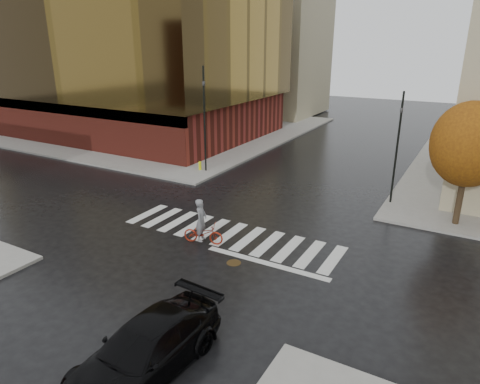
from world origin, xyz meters
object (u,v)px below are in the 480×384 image
at_px(sedan, 146,349).
at_px(cyclist, 203,228).
at_px(traffic_light_nw, 204,112).
at_px(fire_hydrant, 200,165).
at_px(traffic_light_ne, 398,142).

relative_size(sedan, cyclist, 2.42).
height_order(traffic_light_nw, fire_hydrant, traffic_light_nw).
bearing_deg(traffic_light_nw, cyclist, 57.46).
height_order(sedan, fire_hydrant, sedan).
bearing_deg(sedan, fire_hydrant, 124.02).
bearing_deg(traffic_light_nw, traffic_light_ne, 114.22).
relative_size(sedan, traffic_light_ne, 0.83).
bearing_deg(traffic_light_nw, fire_hydrant, -61.83).
xyz_separation_m(sedan, traffic_light_ne, (3.47, 18.02, 3.04)).
bearing_deg(fire_hydrant, cyclist, -54.66).
xyz_separation_m(cyclist, fire_hydrant, (-7.07, 9.96, -0.26)).
distance_m(cyclist, traffic_light_ne, 12.54).
bearing_deg(traffic_light_ne, traffic_light_nw, 10.17).
distance_m(sedan, traffic_light_ne, 18.60).
height_order(traffic_light_ne, fire_hydrant, traffic_light_ne).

